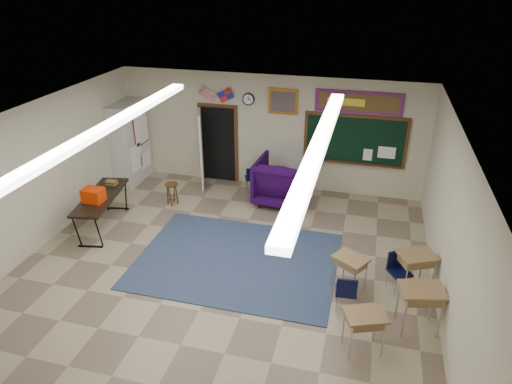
% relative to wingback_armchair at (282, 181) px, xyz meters
% --- Properties ---
extents(floor, '(9.00, 9.00, 0.00)m').
position_rel_wingback_armchair_xyz_m(floor, '(-0.55, -3.57, -0.58)').
color(floor, '#9D8C6C').
rests_on(floor, ground).
extents(back_wall, '(8.00, 0.04, 3.00)m').
position_rel_wingback_armchair_xyz_m(back_wall, '(-0.55, 0.93, 0.92)').
color(back_wall, beige).
rests_on(back_wall, floor).
extents(left_wall, '(0.04, 9.00, 3.00)m').
position_rel_wingback_armchair_xyz_m(left_wall, '(-4.55, -3.57, 0.92)').
color(left_wall, beige).
rests_on(left_wall, floor).
extents(right_wall, '(0.04, 9.00, 3.00)m').
position_rel_wingback_armchair_xyz_m(right_wall, '(3.45, -3.57, 0.92)').
color(right_wall, beige).
rests_on(right_wall, floor).
extents(ceiling, '(8.00, 9.00, 0.04)m').
position_rel_wingback_armchair_xyz_m(ceiling, '(-0.55, -3.57, 2.42)').
color(ceiling, silver).
rests_on(ceiling, back_wall).
extents(area_rug, '(4.00, 3.00, 0.02)m').
position_rel_wingback_armchair_xyz_m(area_rug, '(-0.35, -2.77, -0.57)').
color(area_rug, navy).
rests_on(area_rug, floor).
extents(fluorescent_strips, '(3.86, 6.00, 0.10)m').
position_rel_wingback_armchair_xyz_m(fluorescent_strips, '(-0.55, -3.57, 2.36)').
color(fluorescent_strips, white).
rests_on(fluorescent_strips, ceiling).
extents(doorway, '(1.10, 0.89, 2.16)m').
position_rel_wingback_armchair_xyz_m(doorway, '(-2.05, 0.78, 0.48)').
color(doorway, black).
rests_on(doorway, back_wall).
extents(chalkboard, '(2.55, 0.14, 1.30)m').
position_rel_wingback_armchair_xyz_m(chalkboard, '(1.65, 0.89, 0.88)').
color(chalkboard, '#4E2C16').
rests_on(chalkboard, back_wall).
extents(bulletin_board, '(2.10, 0.05, 0.55)m').
position_rel_wingback_armchair_xyz_m(bulletin_board, '(1.65, 0.89, 1.87)').
color(bulletin_board, red).
rests_on(bulletin_board, back_wall).
extents(framed_art_print, '(0.75, 0.05, 0.65)m').
position_rel_wingback_armchair_xyz_m(framed_art_print, '(-0.20, 0.89, 1.77)').
color(framed_art_print, '#A86A20').
rests_on(framed_art_print, back_wall).
extents(wall_clock, '(0.32, 0.05, 0.32)m').
position_rel_wingback_armchair_xyz_m(wall_clock, '(-1.10, 0.89, 1.77)').
color(wall_clock, black).
rests_on(wall_clock, back_wall).
extents(wall_flags, '(1.16, 0.06, 0.70)m').
position_rel_wingback_armchair_xyz_m(wall_flags, '(-1.95, 0.87, 1.90)').
color(wall_flags, red).
rests_on(wall_flags, back_wall).
extents(storage_cabinet, '(0.59, 1.25, 2.20)m').
position_rel_wingback_armchair_xyz_m(storage_cabinet, '(-4.26, 0.28, 0.52)').
color(storage_cabinet, silver).
rests_on(storage_cabinet, floor).
extents(wingback_armchair, '(1.33, 1.36, 1.16)m').
position_rel_wingback_armchair_xyz_m(wingback_armchair, '(0.00, 0.00, 0.00)').
color(wingback_armchair, '#1F0532').
rests_on(wingback_armchair, floor).
extents(student_chair_reading, '(0.46, 0.46, 0.71)m').
position_rel_wingback_armchair_xyz_m(student_chair_reading, '(-0.89, 0.42, -0.22)').
color(student_chair_reading, black).
rests_on(student_chair_reading, floor).
extents(student_chair_desk_a, '(0.40, 0.40, 0.75)m').
position_rel_wingback_armchair_xyz_m(student_chair_desk_a, '(1.89, -3.72, -0.20)').
color(student_chair_desk_a, black).
rests_on(student_chair_desk_a, floor).
extents(student_chair_desk_b, '(0.52, 0.52, 0.76)m').
position_rel_wingback_armchair_xyz_m(student_chair_desk_b, '(2.79, -2.94, -0.20)').
color(student_chair_desk_b, black).
rests_on(student_chair_desk_b, floor).
extents(student_desk_front_left, '(0.73, 0.68, 0.70)m').
position_rel_wingback_armchair_xyz_m(student_desk_front_left, '(1.91, -3.14, -0.19)').
color(student_desk_front_left, olive).
rests_on(student_desk_front_left, floor).
extents(student_desk_front_right, '(0.80, 0.73, 0.78)m').
position_rel_wingback_armchair_xyz_m(student_desk_front_right, '(3.05, -2.85, -0.14)').
color(student_desk_front_right, olive).
rests_on(student_desk_front_right, floor).
extents(student_desk_back_left, '(0.73, 0.64, 0.73)m').
position_rel_wingback_armchair_xyz_m(student_desk_back_left, '(2.22, -4.62, -0.17)').
color(student_desk_back_left, olive).
rests_on(student_desk_back_left, floor).
extents(student_desk_back_right, '(0.78, 0.66, 0.81)m').
position_rel_wingback_armchair_xyz_m(student_desk_back_right, '(3.07, -3.90, -0.12)').
color(student_desk_back_right, olive).
rests_on(student_desk_back_right, floor).
extents(folding_table, '(0.98, 2.02, 1.10)m').
position_rel_wingback_armchair_xyz_m(folding_table, '(-3.67, -2.26, -0.14)').
color(folding_table, black).
rests_on(folding_table, floor).
extents(wooden_stool, '(0.32, 0.32, 0.57)m').
position_rel_wingback_armchair_xyz_m(wooden_stool, '(-2.62, -0.82, -0.29)').
color(wooden_stool, '#492F16').
rests_on(wooden_stool, floor).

